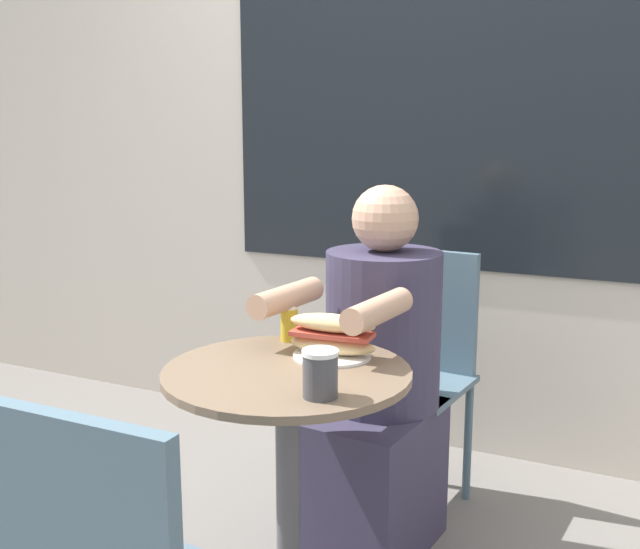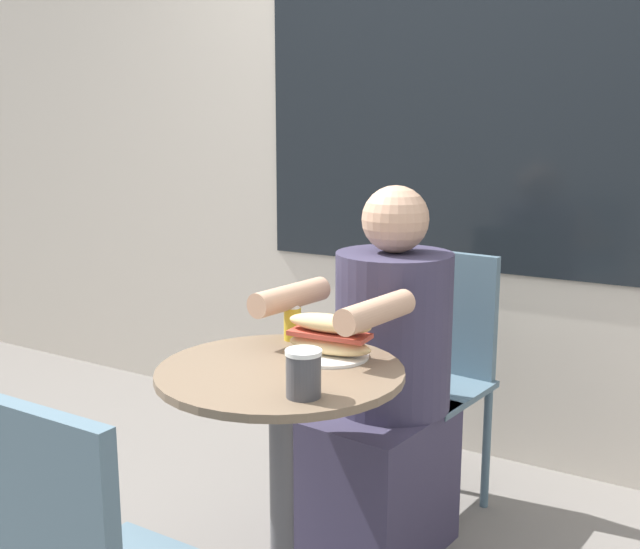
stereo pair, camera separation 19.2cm
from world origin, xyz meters
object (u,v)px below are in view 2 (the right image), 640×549
object	(u,v)px
cafe_table	(281,445)
diner_chair	(435,357)
sandwich_on_plate	(330,338)
drink_cup	(304,373)
condiment_bottle	(292,320)
seated_diner	(385,399)

from	to	relation	value
cafe_table	diner_chair	bearing A→B (deg)	86.18
sandwich_on_plate	drink_cup	xyz separation A→B (m)	(0.10, -0.27, 0.00)
cafe_table	condiment_bottle	xyz separation A→B (m)	(-0.11, 0.22, 0.25)
cafe_table	drink_cup	xyz separation A→B (m)	(0.15, -0.13, 0.25)
cafe_table	seated_diner	size ratio (longest dim) A/B	0.63
cafe_table	seated_diner	distance (m)	0.49
drink_cup	cafe_table	bearing A→B (deg)	138.82
condiment_bottle	seated_diner	bearing A→B (deg)	60.11
cafe_table	sandwich_on_plate	size ratio (longest dim) A/B	3.06
cafe_table	sandwich_on_plate	xyz separation A→B (m)	(0.06, 0.14, 0.25)
seated_diner	diner_chair	bearing A→B (deg)	-86.45
sandwich_on_plate	condiment_bottle	xyz separation A→B (m)	(-0.17, 0.08, 0.00)
diner_chair	drink_cup	distance (m)	1.00
seated_diner	drink_cup	distance (m)	0.69
seated_diner	condiment_bottle	world-z (taller)	seated_diner
diner_chair	condiment_bottle	distance (m)	0.68
diner_chair	drink_cup	bearing A→B (deg)	101.40
seated_diner	sandwich_on_plate	distance (m)	0.45
diner_chair	condiment_bottle	size ratio (longest dim) A/B	7.52
seated_diner	condiment_bottle	xyz separation A→B (m)	(-0.15, -0.27, 0.28)
diner_chair	drink_cup	xyz separation A→B (m)	(0.10, -0.97, 0.24)
seated_diner	sandwich_on_plate	world-z (taller)	seated_diner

